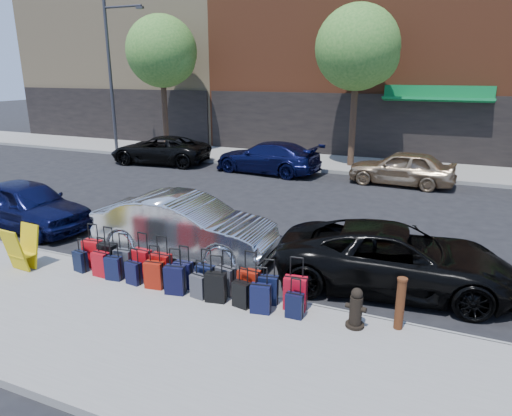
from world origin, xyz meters
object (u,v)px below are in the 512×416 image
at_px(car_near_0, 27,205).
at_px(car_near_1, 185,226).
at_px(car_far_1, 267,157).
at_px(tree_center, 360,50).
at_px(car_near_2, 395,258).
at_px(streetlight, 113,68).
at_px(display_rack, 22,248).
at_px(bollard, 400,303).
at_px(tree_left, 164,53).
at_px(fire_hydrant, 356,309).
at_px(suitcase_front_5, 183,274).
at_px(car_far_2, 402,168).
at_px(car_far_0, 160,150).

xyz_separation_m(car_near_0, car_near_1, (5.38, 0.08, 0.04)).
bearing_deg(car_near_1, car_far_1, 8.27).
height_order(tree_center, car_near_2, tree_center).
xyz_separation_m(tree_center, car_near_1, (-1.69, -12.47, -4.64)).
bearing_deg(car_near_2, streetlight, 48.82).
bearing_deg(display_rack, car_far_1, 89.30).
relative_size(bollard, car_far_1, 0.19).
height_order(bollard, car_near_2, car_near_2).
bearing_deg(tree_left, fire_hydrant, -46.92).
bearing_deg(tree_center, car_far_1, -143.18).
height_order(tree_center, suitcase_front_5, tree_center).
height_order(streetlight, car_near_1, streetlight).
bearing_deg(bollard, streetlight, 141.80).
height_order(tree_left, car_far_2, tree_left).
distance_m(car_near_2, car_far_2, 9.78).
bearing_deg(display_rack, car_far_2, 64.82).
height_order(suitcase_front_5, car_far_0, car_far_0).
bearing_deg(car_far_0, car_near_1, 30.89).
bearing_deg(car_near_0, car_near_2, -82.06).
xyz_separation_m(tree_center, streetlight, (-13.44, -0.70, -0.75)).
relative_size(car_near_1, car_far_2, 1.11).
height_order(display_rack, car_near_1, car_near_1).
bearing_deg(car_far_0, streetlight, -121.79).
distance_m(bollard, car_far_2, 11.71).
bearing_deg(car_near_0, fire_hydrant, -94.10).
bearing_deg(car_near_1, bollard, -109.53).
height_order(tree_left, bollard, tree_left).
bearing_deg(tree_left, display_rack, -68.09).
bearing_deg(car_far_0, car_far_1, 84.14).
distance_m(streetlight, car_far_2, 16.51).
relative_size(tree_center, car_near_1, 1.56).
bearing_deg(tree_center, tree_left, 180.00).
distance_m(tree_left, car_near_2, 19.17).
relative_size(car_far_0, car_far_1, 1.01).
distance_m(tree_center, car_far_0, 10.72).
relative_size(streetlight, car_far_0, 1.60).
bearing_deg(car_far_2, suitcase_front_5, -11.42).
distance_m(tree_left, bollard, 20.68).
height_order(display_rack, car_far_1, car_far_1).
bearing_deg(car_far_2, bollard, 9.44).
relative_size(tree_left, streetlight, 0.91).
height_order(tree_center, car_far_0, tree_center).
relative_size(suitcase_front_5, bollard, 0.94).
bearing_deg(car_far_1, suitcase_front_5, 19.58).
xyz_separation_m(car_near_0, car_far_2, (9.56, 9.98, -0.01)).
bearing_deg(car_near_2, bollard, -177.20).
distance_m(streetlight, display_rack, 17.34).
relative_size(car_far_1, car_far_2, 1.18).
bearing_deg(car_far_2, car_near_0, -40.48).
xyz_separation_m(car_far_0, car_far_2, (11.73, 0.09, 0.02)).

